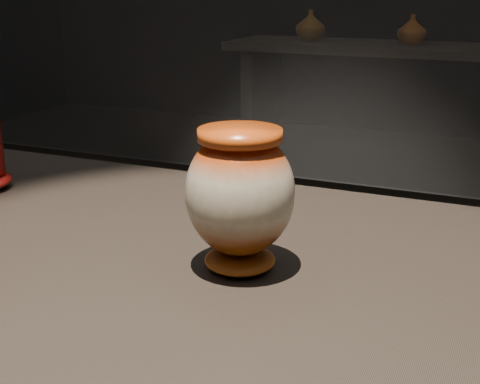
% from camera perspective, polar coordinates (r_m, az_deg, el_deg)
% --- Properties ---
extents(main_vase, '(0.20, 0.20, 0.20)m').
position_cam_1_polar(main_vase, '(0.90, 0.00, -0.22)').
color(main_vase, '#652A08').
rests_on(main_vase, display_plinth).
extents(back_shelf, '(2.00, 0.60, 0.90)m').
position_cam_1_polar(back_shelf, '(4.28, 12.58, 8.70)').
color(back_shelf, black).
rests_on(back_shelf, ground).
extents(back_vase_left, '(0.24, 0.24, 0.19)m').
position_cam_1_polar(back_vase_left, '(4.35, 6.03, 13.94)').
color(back_vase_left, brown).
rests_on(back_vase_left, back_shelf).
extents(back_vase_mid, '(0.22, 0.22, 0.18)m').
position_cam_1_polar(back_vase_mid, '(4.21, 14.48, 13.25)').
color(back_vase_mid, '#652A08').
rests_on(back_vase_mid, back_shelf).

